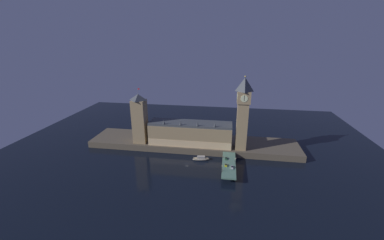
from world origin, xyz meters
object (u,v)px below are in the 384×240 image
pedestrian_far_rail (223,157)px  clock_tower (243,112)px  car_northbound_trail (226,165)px  pedestrian_near_rail (223,170)px  boat_upstream (201,159)px  car_northbound_lead (226,158)px  street_lamp_near (222,168)px  pedestrian_mid_walk (235,161)px  car_southbound_lead (232,167)px  victoria_tower (140,118)px  street_lamp_mid (236,160)px

pedestrian_far_rail → clock_tower: bearing=53.1°
car_northbound_trail → pedestrian_near_rail: size_ratio=2.21×
pedestrian_far_rail → boat_upstream: pedestrian_far_rail is taller
clock_tower → pedestrian_near_rail: clock_tower is taller
car_northbound_trail → boat_upstream: car_northbound_trail is taller
car_northbound_lead → street_lamp_near: bearing=-97.4°
car_northbound_lead → street_lamp_near: 23.58m
car_northbound_lead → pedestrian_mid_walk: 8.74m
pedestrian_far_rail → car_northbound_lead: bearing=-33.5°
car_southbound_lead → boat_upstream: car_southbound_lead is taller
car_northbound_trail → boat_upstream: (-23.67, 17.53, -5.00)m
victoria_tower → street_lamp_mid: 106.13m
boat_upstream → victoria_tower: bearing=163.5°
car_northbound_trail → pedestrian_mid_walk: size_ratio=2.23×
street_lamp_mid → pedestrian_far_rail: bearing=136.8°
clock_tower → car_southbound_lead: bearing=-102.2°
street_lamp_near → street_lamp_mid: bearing=52.6°
clock_tower → car_northbound_trail: 53.88m
car_northbound_trail → pedestrian_near_rail: pedestrian_near_rail is taller
car_southbound_lead → street_lamp_mid: size_ratio=0.76×
pedestrian_near_rail → victoria_tower: bearing=152.5°
car_southbound_lead → clock_tower: bearing=77.8°
car_northbound_trail → pedestrian_near_rail: bearing=-107.2°
pedestrian_mid_walk → pedestrian_far_rail: (-10.44, 5.61, -0.09)m
car_northbound_trail → pedestrian_near_rail: (-2.61, -8.43, 0.25)m
pedestrian_near_rail → pedestrian_far_rail: (-0.00, 22.62, -0.10)m
car_southbound_lead → street_lamp_near: 12.04m
victoria_tower → car_southbound_lead: bearing=-22.6°
pedestrian_near_rail → car_southbound_lead: bearing=37.1°
victoria_tower → pedestrian_far_rail: 93.97m
victoria_tower → street_lamp_near: size_ratio=9.30×
car_northbound_lead → street_lamp_near: street_lamp_near is taller
street_lamp_near → clock_tower: bearing=70.4°
pedestrian_mid_walk → street_lamp_near: bearing=-119.3°
car_northbound_trail → street_lamp_near: 11.57m
victoria_tower → street_lamp_mid: bearing=-18.6°
clock_tower → car_northbound_trail: bearing=-110.7°
car_northbound_trail → pedestrian_mid_walk: (7.83, 8.58, 0.24)m
victoria_tower → street_lamp_near: (87.04, -47.84, -22.63)m
car_southbound_lead → boat_upstream: size_ratio=0.29×
pedestrian_mid_walk → street_lamp_mid: street_lamp_mid is taller
clock_tower → car_northbound_trail: size_ratio=18.64×
street_lamp_near → car_northbound_trail: bearing=74.3°
car_southbound_lead → pedestrian_near_rail: size_ratio=2.71×
car_southbound_lead → pedestrian_far_rail: pedestrian_far_rail is taller
pedestrian_near_rail → boat_upstream: size_ratio=0.11×
victoria_tower → pedestrian_mid_walk: size_ratio=33.18×
clock_tower → pedestrian_far_rail: (-16.10, -21.47, -37.92)m
victoria_tower → pedestrian_near_rail: (87.44, -45.56, -25.57)m
street_lamp_near → street_lamp_mid: size_ratio=0.99×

